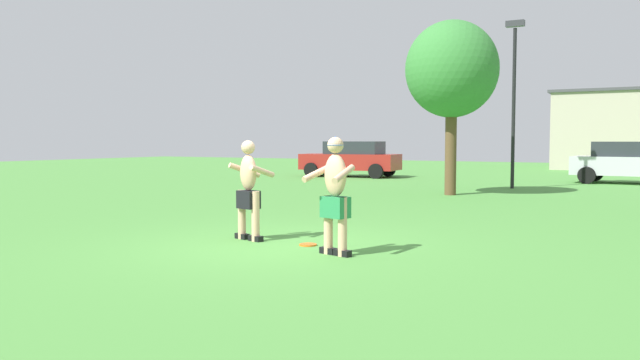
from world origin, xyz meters
The scene contains 9 objects.
ground_plane centered at (0.00, 0.00, 0.00)m, with size 80.00×80.00×0.00m, color #4C8E3D.
player_with_cap centered at (1.11, -0.28, 0.92)m, with size 0.66×0.70×1.68m.
player_in_black centered at (-0.74, 0.22, 0.85)m, with size 0.68×0.66×1.62m.
frisbee centered at (0.37, 0.22, 0.01)m, with size 0.27×0.27×0.03m, color orange.
car_red_mid_lot centered at (-7.28, 17.05, 0.82)m, with size 4.47×2.40×1.58m.
car_silver_far_end centered at (3.95, 18.09, 0.82)m, with size 4.39×2.21×1.58m.
lamp_post centered at (0.53, 13.58, 3.45)m, with size 0.60×0.24×5.61m.
outbuilding_behind_lot centered at (3.46, 31.28, 2.21)m, with size 8.67×6.02×4.40m.
tree_right_field centered at (-0.51, 10.09, 3.69)m, with size 2.73×2.73×5.14m.
Camera 1 is at (5.24, -8.05, 1.62)m, focal length 35.24 mm.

